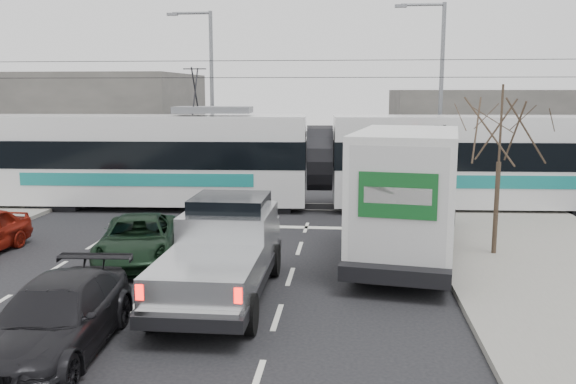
# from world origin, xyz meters

# --- Properties ---
(ground) EXTENTS (120.00, 120.00, 0.00)m
(ground) POSITION_xyz_m (0.00, 0.00, 0.00)
(ground) COLOR black
(ground) RESTS_ON ground
(sidewalk_right) EXTENTS (6.00, 60.00, 0.15)m
(sidewalk_right) POSITION_xyz_m (9.00, 0.00, 0.07)
(sidewalk_right) COLOR gray
(sidewalk_right) RESTS_ON ground
(rails) EXTENTS (60.00, 1.60, 0.03)m
(rails) POSITION_xyz_m (0.00, 10.00, 0.01)
(rails) COLOR #33302D
(rails) RESTS_ON ground
(building_left) EXTENTS (14.00, 10.00, 6.00)m
(building_left) POSITION_xyz_m (-14.00, 22.00, 3.00)
(building_left) COLOR slate
(building_left) RESTS_ON ground
(building_right) EXTENTS (12.00, 10.00, 5.00)m
(building_right) POSITION_xyz_m (12.00, 24.00, 2.50)
(building_right) COLOR slate
(building_right) RESTS_ON ground
(bare_tree) EXTENTS (2.40, 2.40, 5.00)m
(bare_tree) POSITION_xyz_m (7.60, 2.50, 3.79)
(bare_tree) COLOR #47382B
(bare_tree) RESTS_ON ground
(traffic_signal) EXTENTS (0.44, 0.44, 3.60)m
(traffic_signal) POSITION_xyz_m (6.47, 6.50, 2.74)
(traffic_signal) COLOR black
(traffic_signal) RESTS_ON ground
(street_lamp_near) EXTENTS (2.38, 0.25, 9.00)m
(street_lamp_near) POSITION_xyz_m (7.31, 14.00, 5.11)
(street_lamp_near) COLOR slate
(street_lamp_near) RESTS_ON ground
(street_lamp_far) EXTENTS (2.38, 0.25, 9.00)m
(street_lamp_far) POSITION_xyz_m (-4.19, 16.00, 5.11)
(street_lamp_far) COLOR slate
(street_lamp_far) RESTS_ON ground
(catenary) EXTENTS (60.00, 0.20, 7.00)m
(catenary) POSITION_xyz_m (0.00, 10.00, 3.88)
(catenary) COLOR black
(catenary) RESTS_ON ground
(tram) EXTENTS (28.77, 4.49, 5.85)m
(tram) POSITION_xyz_m (1.93, 9.71, 2.08)
(tram) COLOR silver
(tram) RESTS_ON ground
(silver_pickup) EXTENTS (2.32, 6.40, 2.32)m
(silver_pickup) POSITION_xyz_m (0.23, -1.57, 1.15)
(silver_pickup) COLOR black
(silver_pickup) RESTS_ON ground
(box_truck) EXTENTS (3.90, 8.09, 3.88)m
(box_truck) POSITION_xyz_m (4.94, 1.90, 1.92)
(box_truck) COLOR black
(box_truck) RESTS_ON ground
(navy_pickup) EXTENTS (3.27, 5.34, 2.12)m
(navy_pickup) POSITION_xyz_m (5.60, 4.79, 1.04)
(navy_pickup) COLOR black
(navy_pickup) RESTS_ON ground
(green_car) EXTENTS (3.16, 5.07, 1.31)m
(green_car) POSITION_xyz_m (-2.90, 1.09, 0.65)
(green_car) COLOR black
(green_car) RESTS_ON ground
(dark_car) EXTENTS (2.25, 4.92, 1.40)m
(dark_car) POSITION_xyz_m (-2.26, -5.30, 0.70)
(dark_car) COLOR black
(dark_car) RESTS_ON ground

